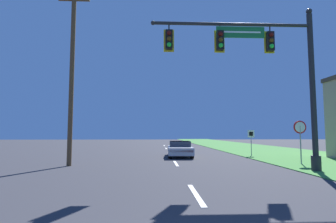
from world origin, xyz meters
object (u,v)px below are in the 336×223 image
at_px(route_sign_post, 251,137).
at_px(utility_pole_near, 72,70).
at_px(car_ahead, 180,149).
at_px(signal_mast, 269,68).
at_px(stop_sign, 300,132).

height_order(route_sign_post, utility_pole_near, utility_pole_near).
distance_m(car_ahead, utility_pole_near, 10.00).
bearing_deg(signal_mast, route_sign_post, 75.83).
height_order(signal_mast, utility_pole_near, utility_pole_near).
bearing_deg(signal_mast, utility_pole_near, 165.45).
xyz_separation_m(signal_mast, car_ahead, (-3.62, 8.38, -4.34)).
xyz_separation_m(car_ahead, stop_sign, (6.58, -5.58, 1.26)).
bearing_deg(car_ahead, stop_sign, -40.29).
height_order(signal_mast, car_ahead, signal_mast).
xyz_separation_m(signal_mast, utility_pole_near, (-10.29, 2.67, 0.46)).
bearing_deg(utility_pole_near, signal_mast, -14.55).
distance_m(stop_sign, utility_pole_near, 13.71).
bearing_deg(utility_pole_near, car_ahead, 40.55).
distance_m(signal_mast, stop_sign, 5.10).
xyz_separation_m(signal_mast, route_sign_post, (2.23, 8.83, -3.41)).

